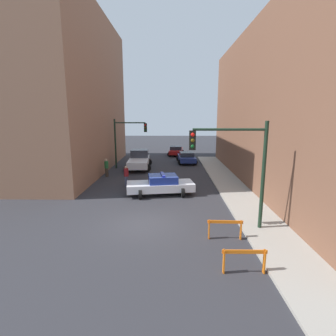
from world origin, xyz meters
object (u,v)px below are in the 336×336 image
(traffic_light_near, at_px, (239,159))
(parked_car_near, at_px, (186,157))
(barrier_mid, at_px, (225,226))
(barrier_front, at_px, (244,257))
(parked_car_mid, at_px, (176,150))
(pedestrian_corner, at_px, (107,168))
(police_car, at_px, (161,185))
(traffic_light_far, at_px, (126,136))
(pedestrian_crossing, at_px, (126,176))
(white_truck, at_px, (139,160))

(traffic_light_near, height_order, parked_car_near, traffic_light_near)
(barrier_mid, bearing_deg, barrier_front, -86.54)
(parked_car_near, height_order, parked_car_mid, same)
(parked_car_near, xyz_separation_m, pedestrian_corner, (-7.72, -7.25, 0.19))
(police_car, relative_size, parked_car_near, 1.12)
(traffic_light_far, distance_m, barrier_mid, 17.99)
(pedestrian_corner, height_order, barrier_mid, pedestrian_corner)
(police_car, bearing_deg, traffic_light_near, -154.51)
(traffic_light_far, distance_m, parked_car_mid, 11.16)
(traffic_light_far, height_order, pedestrian_crossing, traffic_light_far)
(parked_car_near, bearing_deg, police_car, -104.38)
(traffic_light_far, bearing_deg, barrier_mid, -65.85)
(white_truck, bearing_deg, barrier_front, -74.86)
(traffic_light_far, distance_m, parked_car_near, 7.84)
(white_truck, relative_size, pedestrian_corner, 3.31)
(pedestrian_crossing, relative_size, barrier_mid, 1.04)
(parked_car_mid, bearing_deg, parked_car_near, -75.94)
(pedestrian_corner, distance_m, barrier_mid, 14.85)
(traffic_light_near, distance_m, traffic_light_far, 17.18)
(traffic_light_near, bearing_deg, barrier_mid, -126.24)
(traffic_light_far, xyz_separation_m, barrier_mid, (7.27, -16.22, -2.78))
(traffic_light_near, distance_m, pedestrian_crossing, 10.81)
(parked_car_mid, distance_m, barrier_front, 28.29)
(white_truck, distance_m, pedestrian_corner, 4.72)
(traffic_light_near, distance_m, police_car, 7.56)
(police_car, height_order, white_truck, white_truck)
(traffic_light_far, relative_size, barrier_front, 3.25)
(traffic_light_far, distance_m, police_car, 10.57)
(parked_car_near, xyz_separation_m, barrier_mid, (0.69, -19.49, -0.06))
(traffic_light_far, height_order, pedestrian_corner, traffic_light_far)
(traffic_light_near, distance_m, white_truck, 16.81)
(barrier_front, height_order, barrier_mid, same)
(parked_car_near, distance_m, barrier_mid, 19.50)
(barrier_mid, bearing_deg, parked_car_mid, 94.14)
(pedestrian_crossing, bearing_deg, pedestrian_corner, -71.61)
(police_car, height_order, parked_car_mid, police_car)
(traffic_light_near, bearing_deg, pedestrian_crossing, 130.45)
(police_car, height_order, parked_car_near, police_car)
(parked_car_mid, bearing_deg, police_car, -90.84)
(traffic_light_near, height_order, barrier_front, traffic_light_near)
(barrier_front, bearing_deg, parked_car_near, 92.20)
(parked_car_near, relative_size, barrier_mid, 2.74)
(pedestrian_crossing, xyz_separation_m, barrier_front, (6.20, -11.64, -0.24))
(traffic_light_far, xyz_separation_m, white_truck, (1.37, 0.02, -2.49))
(white_truck, bearing_deg, traffic_light_far, 178.15)
(traffic_light_far, relative_size, police_car, 1.06)
(traffic_light_far, relative_size, pedestrian_corner, 3.13)
(parked_car_near, bearing_deg, parked_car_mid, 97.61)
(traffic_light_near, relative_size, parked_car_near, 1.18)
(parked_car_mid, relative_size, pedestrian_crossing, 2.65)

